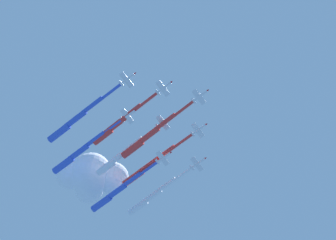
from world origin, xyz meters
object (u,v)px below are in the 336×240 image
object	(u,v)px
jet_port_inner	(149,165)
jet_port_mid	(120,156)
jet_starboard_mid	(153,196)
jet_starboard_outer	(117,192)
jet_starboard_inner	(118,124)
jet_port_outer	(76,119)
jet_lead	(149,135)
jet_trail_port	(79,152)

from	to	relation	value
jet_port_inner	jet_port_mid	world-z (taller)	jet_port_mid
jet_port_mid	jet_starboard_mid	bearing A→B (deg)	-139.06
jet_starboard_mid	jet_starboard_outer	size ratio (longest dim) A/B	0.97
jet_starboard_inner	jet_port_outer	xyz separation A→B (m)	(20.92, -2.68, 0.92)
jet_lead	jet_starboard_inner	size ratio (longest dim) A/B	1.09
jet_starboard_mid	jet_port_outer	xyz separation A→B (m)	(46.67, 32.96, 1.61)
jet_starboard_inner	jet_starboard_mid	world-z (taller)	jet_starboard_inner
jet_starboard_inner	jet_trail_port	xyz separation A→B (m)	(16.21, -19.37, -0.78)
jet_starboard_outer	jet_starboard_mid	bearing A→B (deg)	177.54
jet_port_inner	jet_lead	bearing A→B (deg)	77.51
jet_starboard_mid	jet_port_outer	distance (m)	57.16
jet_port_inner	jet_starboard_mid	world-z (taller)	jet_port_inner
jet_lead	jet_port_mid	bearing A→B (deg)	-51.32
jet_lead	jet_port_inner	bearing A→B (deg)	-102.49
jet_lead	jet_starboard_outer	world-z (taller)	jet_lead
jet_starboard_inner	jet_starboard_outer	world-z (taller)	jet_starboard_inner
jet_starboard_inner	jet_starboard_mid	bearing A→B (deg)	-125.85
jet_port_inner	jet_port_outer	xyz separation A→B (m)	(41.26, 16.74, 0.09)
jet_port_outer	jet_trail_port	bearing A→B (deg)	-105.77
jet_lead	jet_port_outer	bearing A→B (deg)	-0.40
jet_port_inner	jet_trail_port	world-z (taller)	jet_port_inner
jet_port_outer	jet_trail_port	world-z (taller)	jet_port_outer
jet_port_inner	jet_trail_port	size ratio (longest dim) A/B	1.00
jet_starboard_outer	jet_trail_port	world-z (taller)	jet_trail_port
jet_lead	jet_port_outer	xyz separation A→B (m)	(37.49, -0.26, 1.60)
jet_trail_port	jet_port_mid	bearing A→B (deg)	174.39
jet_starboard_inner	jet_port_mid	distance (m)	17.95
jet_lead	jet_port_mid	distance (m)	19.17
jet_lead	jet_starboard_mid	bearing A→B (deg)	-105.45
jet_lead	jet_starboard_inner	xyz separation A→B (m)	(16.57, 2.41, 0.68)
jet_port_mid	jet_trail_port	world-z (taller)	jet_port_mid
jet_lead	jet_starboard_inner	bearing A→B (deg)	8.28
jet_lead	jet_starboard_inner	distance (m)	16.76
jet_starboard_inner	jet_port_mid	bearing A→B (deg)	-104.98
jet_starboard_mid	jet_port_outer	size ratio (longest dim) A/B	0.92
jet_port_mid	jet_port_outer	distance (m)	29.45
jet_starboard_mid	jet_starboard_outer	world-z (taller)	jet_starboard_mid
jet_port_outer	jet_starboard_inner	bearing A→B (deg)	172.71
jet_starboard_outer	jet_trail_port	size ratio (longest dim) A/B	0.98
jet_port_inner	jet_starboard_outer	bearing A→B (deg)	-51.36
jet_trail_port	jet_port_inner	bearing A→B (deg)	-179.92
jet_starboard_mid	jet_starboard_outer	bearing A→B (deg)	-2.46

